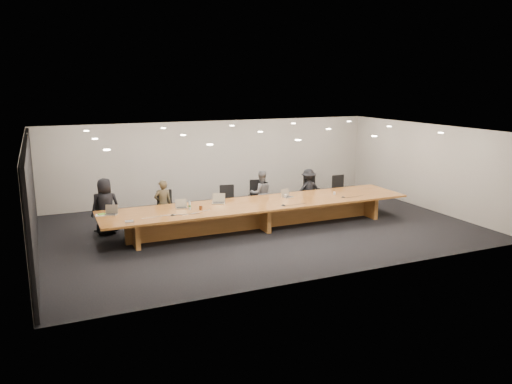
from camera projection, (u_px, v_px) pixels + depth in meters
ground at (260, 228)px, 14.40m from camera, size 12.00×12.00×0.00m
back_wall at (214, 160)px, 17.68m from camera, size 12.00×0.02×2.80m
left_wall_panel at (31, 201)px, 11.79m from camera, size 0.08×7.84×2.74m
conference_table at (260, 210)px, 14.29m from camera, size 9.00×1.80×0.75m
chair_far_left at (106, 213)px, 13.87m from camera, size 0.68×0.68×1.11m
chair_left at (168, 209)px, 14.40m from camera, size 0.65×0.65×1.08m
chair_mid_left at (228, 202)px, 15.23m from camera, size 0.62×0.62×1.05m
chair_mid_right at (259, 198)px, 15.57m from camera, size 0.71×0.71×1.15m
chair_right at (314, 192)px, 16.36m from camera, size 0.70×0.70×1.16m
chair_far_right at (341, 191)px, 16.75m from camera, size 0.58×0.58×1.08m
person_a at (105, 206)px, 13.68m from camera, size 0.80×0.55×1.57m
person_b at (163, 204)px, 14.30m from camera, size 0.52×0.36×1.40m
person_c at (261, 193)px, 15.57m from camera, size 0.78×0.65×1.44m
person_d at (308, 190)px, 16.23m from camera, size 0.93×0.60×1.37m
laptop_a at (110, 210)px, 12.89m from camera, size 0.39×0.35×0.26m
laptop_b at (182, 204)px, 13.59m from camera, size 0.34×0.26×0.25m
laptop_c at (218, 199)px, 14.12m from camera, size 0.43×0.38×0.28m
laptop_d at (288, 193)px, 14.86m from camera, size 0.38×0.33×0.25m
water_bottle at (190, 206)px, 13.43m from camera, size 0.07×0.07×0.21m
amber_mug at (201, 208)px, 13.44m from camera, size 0.11×0.11×0.11m
paper_cup_near at (286, 196)px, 14.84m from camera, size 0.09×0.09×0.10m
paper_cup_far at (334, 193)px, 15.25m from camera, size 0.09×0.09×0.08m
notepad at (101, 215)px, 12.87m from camera, size 0.30×0.26×0.02m
lime_gadget at (101, 214)px, 12.88m from camera, size 0.19×0.15×0.03m
av_box at (129, 221)px, 12.26m from camera, size 0.21×0.17×0.03m
mic_left at (173, 215)px, 12.87m from camera, size 0.15×0.15×0.03m
mic_center at (283, 205)px, 13.89m from camera, size 0.16×0.16×0.03m
mic_right at (343, 197)px, 14.88m from camera, size 0.14×0.14×0.03m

